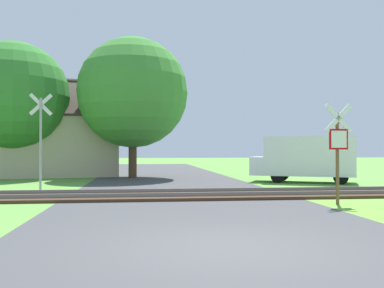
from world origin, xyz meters
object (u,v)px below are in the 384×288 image
Objects in this scene: stop_sign_near at (338,146)px; crossing_sign_far at (41,135)px; house at (53,143)px; tree_left at (14,97)px; tree_center at (133,93)px; mail_truck at (306,157)px.

stop_sign_near is 10.97m from crossing_sign_far.
house is (-11.09, 15.31, 0.33)m from stop_sign_near.
stop_sign_near is 0.38× the size of tree_left.
mail_truck is (8.48, -4.53, -3.62)m from tree_center.
crossing_sign_far is at bearing -114.66° from tree_center.
stop_sign_near is 0.78× the size of crossing_sign_far.
crossing_sign_far reaches higher than mail_truck.
tree_center is 1.54× the size of mail_truck.
house is at bearing 87.83° from crossing_sign_far.
stop_sign_near is 0.34× the size of house.
tree_left is 16.39m from mail_truck.
stop_sign_near reaches higher than mail_truck.
mail_truck is (11.88, 2.87, -0.94)m from crossing_sign_far.
house is 1.66× the size of mail_truck.
tree_left is 1.48× the size of mail_truck.
crossing_sign_far is 0.47× the size of tree_center.
stop_sign_near is 14.50m from tree_center.
mail_truck is (13.40, -7.11, -0.80)m from house.
stop_sign_near is at bearing -39.89° from crossing_sign_far.
crossing_sign_far is 0.73× the size of mail_truck.
crossing_sign_far is 9.01m from tree_left.
stop_sign_near is at bearing -64.11° from tree_center.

